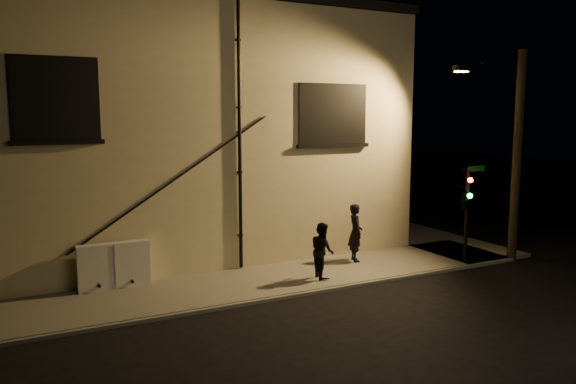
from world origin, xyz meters
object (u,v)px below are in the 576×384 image
pedestrian_b (322,250)px  traffic_signal (465,199)px  utility_cabinet (114,266)px  pedestrian_a (355,233)px  streetlamp_pole (514,151)px

pedestrian_b → traffic_signal: bearing=-89.0°
utility_cabinet → pedestrian_a: size_ratio=1.02×
pedestrian_b → traffic_signal: (4.97, -0.71, 1.30)m
utility_cabinet → pedestrian_b: bearing=-17.4°
pedestrian_a → utility_cabinet: bearing=102.7°
streetlamp_pole → utility_cabinet: bearing=168.4°
pedestrian_b → streetlamp_pole: bearing=-87.4°
utility_cabinet → pedestrian_b: pedestrian_b is taller
streetlamp_pole → pedestrian_b: bearing=173.5°
pedestrian_a → streetlamp_pole: (5.02, -1.95, 2.69)m
pedestrian_b → traffic_signal: traffic_signal is taller
traffic_signal → utility_cabinet: bearing=166.8°
utility_cabinet → streetlamp_pole: bearing=-11.6°
pedestrian_b → pedestrian_a: bearing=-50.5°
utility_cabinet → streetlamp_pole: 13.33m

